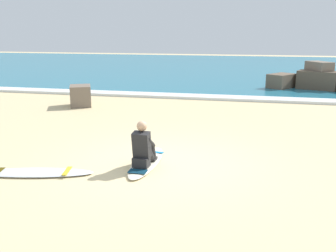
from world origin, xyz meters
The scene contains 8 objects.
ground_plane centered at (0.00, 0.00, 0.00)m, with size 80.00×80.00×0.00m, color beige.
sea centered at (0.00, 22.02, 0.05)m, with size 80.00×28.00×0.10m, color teal.
breaking_foam centered at (0.00, 8.32, 0.06)m, with size 80.00×0.90×0.11m, color white.
surfboard_main centered at (-0.40, -0.10, 0.04)m, with size 0.54×2.11×0.08m.
surfer_seated centered at (-0.39, -0.38, 0.44)m, with size 0.39×0.72×0.95m.
surfboard_spare_near centered at (-2.42, -1.20, 0.04)m, with size 2.43×1.03×0.08m.
rock_outcrop_distant centered at (4.58, 11.53, 0.50)m, with size 4.26×2.07×1.37m.
shoreline_rock centered at (-4.62, 5.58, 0.39)m, with size 0.96×0.75×0.78m, color #756656.
Camera 1 is at (1.75, -7.48, 2.76)m, focal length 40.30 mm.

